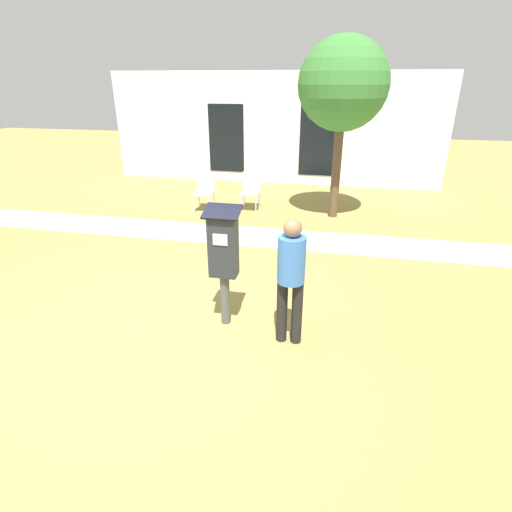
% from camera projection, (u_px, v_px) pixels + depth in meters
% --- Properties ---
extents(ground_plane, '(40.00, 40.00, 0.00)m').
position_uv_depth(ground_plane, '(158.00, 332.00, 5.09)').
color(ground_plane, olive).
extents(sidewalk, '(12.00, 1.10, 0.02)m').
position_uv_depth(sidewalk, '(231.00, 235.00, 8.26)').
color(sidewalk, '#A3A099').
rests_on(sidewalk, ground).
extents(building_facade, '(10.00, 0.26, 3.20)m').
position_uv_depth(building_facade, '(272.00, 129.00, 11.94)').
color(building_facade, white).
rests_on(building_facade, ground).
extents(parking_meter, '(0.44, 0.31, 1.59)m').
position_uv_depth(parking_meter, '(223.00, 252.00, 4.90)').
color(parking_meter, '#4C4C4C').
rests_on(parking_meter, ground).
extents(person_standing, '(0.32, 0.32, 1.58)m').
position_uv_depth(person_standing, '(291.00, 273.00, 4.56)').
color(person_standing, black).
rests_on(person_standing, ground).
extents(outdoor_chair_left, '(0.44, 0.44, 0.90)m').
position_uv_depth(outdoor_chair_left, '(205.00, 189.00, 9.69)').
color(outdoor_chair_left, white).
rests_on(outdoor_chair_left, ground).
extents(outdoor_chair_middle, '(0.44, 0.44, 0.90)m').
position_uv_depth(outdoor_chair_middle, '(251.00, 188.00, 9.74)').
color(outdoor_chair_middle, white).
rests_on(outdoor_chair_middle, ground).
extents(tree, '(1.90, 1.90, 3.82)m').
position_uv_depth(tree, '(343.00, 85.00, 8.28)').
color(tree, brown).
rests_on(tree, ground).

